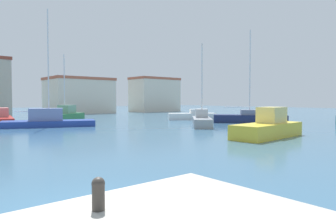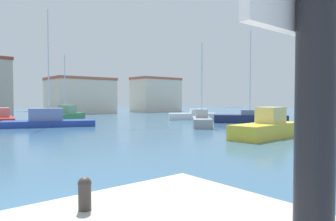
# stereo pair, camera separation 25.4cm
# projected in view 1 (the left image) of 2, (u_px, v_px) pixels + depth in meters

# --- Properties ---
(water) EXTENTS (160.00, 160.00, 0.00)m
(water) POSITION_uv_depth(u_px,v_px,m) (137.00, 125.00, 31.63)
(water) COLOR #38607F
(water) RESTS_ON ground
(mooring_bollard) EXTENTS (0.21, 0.21, 0.53)m
(mooring_bollard) POSITION_uv_depth(u_px,v_px,m) (98.00, 192.00, 4.81)
(mooring_bollard) COLOR #38332D
(mooring_bollard) RESTS_ON pier_quay
(sailboat_blue_mid_harbor) EXTENTS (8.96, 5.63, 11.33)m
(sailboat_blue_mid_harbor) POSITION_uv_depth(u_px,v_px,m) (48.00, 120.00, 29.76)
(sailboat_blue_mid_harbor) COLOR #233D93
(sailboat_blue_mid_harbor) RESTS_ON water
(motorboat_yellow_center_channel) EXTENTS (6.53, 2.60, 2.10)m
(motorboat_yellow_center_channel) POSITION_uv_depth(u_px,v_px,m) (268.00, 128.00, 21.32)
(motorboat_yellow_center_channel) COLOR gold
(motorboat_yellow_center_channel) RESTS_ON water
(sailboat_green_far_right) EXTENTS (6.02, 5.39, 7.95)m
(sailboat_green_far_right) POSITION_uv_depth(u_px,v_px,m) (65.00, 116.00, 36.60)
(sailboat_green_far_right) COLOR #28703D
(sailboat_green_far_right) RESTS_ON water
(motorboat_white_near_pier) EXTENTS (6.07, 4.90, 1.36)m
(motorboat_white_near_pier) POSITION_uv_depth(u_px,v_px,m) (193.00, 116.00, 40.13)
(motorboat_white_near_pier) COLOR white
(motorboat_white_near_pier) RESTS_ON water
(sailboat_navy_behind_lamppost) EXTENTS (6.74, 7.40, 10.45)m
(sailboat_navy_behind_lamppost) POSITION_uv_depth(u_px,v_px,m) (251.00, 117.00, 34.66)
(sailboat_navy_behind_lamppost) COLOR #19234C
(sailboat_navy_behind_lamppost) RESTS_ON water
(sailboat_grey_distant_east) EXTENTS (5.61, 5.83, 8.14)m
(sailboat_grey_distant_east) POSITION_uv_depth(u_px,v_px,m) (202.00, 120.00, 30.42)
(sailboat_grey_distant_east) COLOR gray
(sailboat_grey_distant_east) RESTS_ON water
(motorboat_red_outer_mooring) EXTENTS (3.71, 8.40, 1.66)m
(motorboat_red_outer_mooring) POSITION_uv_depth(u_px,v_px,m) (1.00, 117.00, 35.71)
(motorboat_red_outer_mooring) COLOR #B22823
(motorboat_red_outer_mooring) RESTS_ON water
(warehouse_block) EXTENTS (11.45, 8.79, 6.76)m
(warehouse_block) POSITION_uv_depth(u_px,v_px,m) (79.00, 95.00, 58.91)
(warehouse_block) COLOR beige
(warehouse_block) RESTS_ON ground
(harbor_office) EXTENTS (10.18, 6.15, 7.40)m
(harbor_office) POSITION_uv_depth(u_px,v_px,m) (155.00, 95.00, 67.65)
(harbor_office) COLOR beige
(harbor_office) RESTS_ON ground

